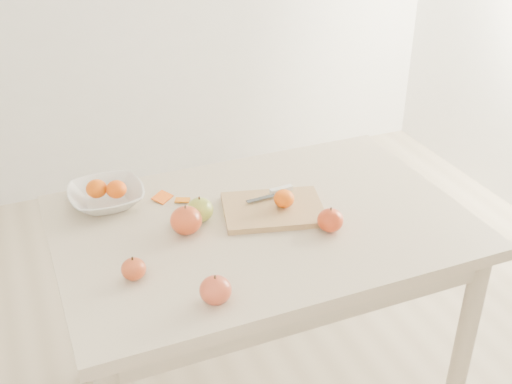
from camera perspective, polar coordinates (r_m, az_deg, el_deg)
name	(u,v)px	position (r m, az deg, el deg)	size (l,w,h in m)	color
table	(262,248)	(1.95, 0.56, -4.98)	(1.20, 0.80, 0.75)	beige
cutting_board	(273,209)	(1.93, 1.54, -1.55)	(0.30, 0.22, 0.02)	tan
board_tangerine	(284,199)	(1.91, 2.50, -0.59)	(0.06, 0.06, 0.05)	#E25E07
fruit_bowl	(106,197)	(2.01, -13.15, -0.40)	(0.23, 0.23, 0.06)	white
bowl_tangerine_near	(97,189)	(2.00, -13.99, 0.29)	(0.06, 0.06, 0.06)	#D34607
bowl_tangerine_far	(116,189)	(1.99, -12.31, 0.24)	(0.06, 0.06, 0.05)	#E55608
orange_peel_a	(162,199)	(2.02, -8.31, -0.58)	(0.06, 0.04, 0.00)	#E35610
orange_peel_b	(182,201)	(2.00, -6.56, -0.77)	(0.04, 0.04, 0.00)	orange
paring_knife	(278,191)	(1.99, 1.96, 0.09)	(0.17, 0.05, 0.01)	white
apple_green	(200,210)	(1.88, -5.01, -1.58)	(0.08, 0.08, 0.07)	olive
apple_red_b	(186,220)	(1.83, -6.24, -2.53)	(0.09, 0.09, 0.08)	maroon
apple_red_c	(215,290)	(1.57, -3.62, -8.70)	(0.08, 0.08, 0.07)	#A41D2A
apple_red_e	(330,220)	(1.84, 6.62, -2.51)	(0.08, 0.08, 0.07)	#910108
apple_red_d	(134,269)	(1.68, -10.83, -6.74)	(0.06, 0.06, 0.06)	maroon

